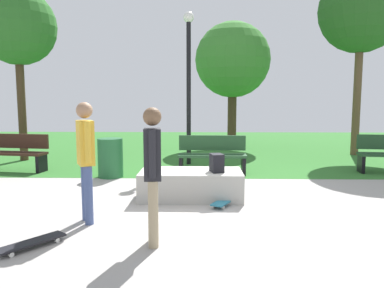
{
  "coord_description": "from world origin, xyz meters",
  "views": [
    {
      "loc": [
        0.0,
        -6.4,
        1.74
      ],
      "look_at": [
        -0.18,
        0.91,
        0.88
      ],
      "focal_mm": 34.54,
      "sensor_mm": 36.0,
      "label": 1
    }
  ],
  "objects_px": {
    "concrete_ledge": "(191,184)",
    "skater_performing_trick": "(153,166)",
    "tree_leaning_ash": "(361,11)",
    "park_bench_far_right": "(212,154)",
    "trash_bin": "(110,158)",
    "backpack_on_ledge": "(217,163)",
    "tree_tall_oak": "(17,28)",
    "skater_watching": "(86,153)",
    "lamp_post": "(189,73)",
    "park_bench_center_lawn": "(16,152)",
    "skateboard_by_ledge": "(32,242)",
    "skateboard_spare": "(226,200)",
    "tree_young_birch": "(233,61)"
  },
  "relations": [
    {
      "from": "backpack_on_ledge",
      "to": "park_bench_far_right",
      "type": "xyz_separation_m",
      "value": [
        -0.01,
        2.3,
        -0.17
      ]
    },
    {
      "from": "tree_young_birch",
      "to": "park_bench_far_right",
      "type": "bearing_deg",
      "value": -99.76
    },
    {
      "from": "park_bench_center_lawn",
      "to": "tree_tall_oak",
      "type": "xyz_separation_m",
      "value": [
        -0.58,
        1.63,
        3.3
      ]
    },
    {
      "from": "tree_leaning_ash",
      "to": "tree_tall_oak",
      "type": "height_order",
      "value": "tree_leaning_ash"
    },
    {
      "from": "skateboard_by_ledge",
      "to": "tree_young_birch",
      "type": "relative_size",
      "value": 0.16
    },
    {
      "from": "tree_young_birch",
      "to": "lamp_post",
      "type": "distance_m",
      "value": 4.15
    },
    {
      "from": "skater_performing_trick",
      "to": "tree_tall_oak",
      "type": "relative_size",
      "value": 0.34
    },
    {
      "from": "park_bench_center_lawn",
      "to": "park_bench_far_right",
      "type": "xyz_separation_m",
      "value": [
        4.87,
        -0.27,
        0.0
      ]
    },
    {
      "from": "park_bench_center_lawn",
      "to": "tree_leaning_ash",
      "type": "relative_size",
      "value": 0.28
    },
    {
      "from": "skater_watching",
      "to": "lamp_post",
      "type": "distance_m",
      "value": 5.3
    },
    {
      "from": "park_bench_far_right",
      "to": "tree_tall_oak",
      "type": "height_order",
      "value": "tree_tall_oak"
    },
    {
      "from": "backpack_on_ledge",
      "to": "skater_performing_trick",
      "type": "xyz_separation_m",
      "value": [
        -0.85,
        -2.06,
        0.31
      ]
    },
    {
      "from": "skateboard_by_ledge",
      "to": "lamp_post",
      "type": "xyz_separation_m",
      "value": [
        1.67,
        5.88,
        2.42
      ]
    },
    {
      "from": "park_bench_center_lawn",
      "to": "tree_leaning_ash",
      "type": "height_order",
      "value": "tree_leaning_ash"
    },
    {
      "from": "tree_young_birch",
      "to": "backpack_on_ledge",
      "type": "bearing_deg",
      "value": -96.72
    },
    {
      "from": "skater_performing_trick",
      "to": "skater_watching",
      "type": "xyz_separation_m",
      "value": [
        -1.05,
        0.8,
        0.04
      ]
    },
    {
      "from": "backpack_on_ledge",
      "to": "skateboard_by_ledge",
      "type": "distance_m",
      "value": 3.24
    },
    {
      "from": "park_bench_center_lawn",
      "to": "backpack_on_ledge",
      "type": "bearing_deg",
      "value": -27.85
    },
    {
      "from": "park_bench_far_right",
      "to": "tree_tall_oak",
      "type": "bearing_deg",
      "value": 160.79
    },
    {
      "from": "park_bench_center_lawn",
      "to": "tree_young_birch",
      "type": "relative_size",
      "value": 0.36
    },
    {
      "from": "park_bench_far_right",
      "to": "trash_bin",
      "type": "height_order",
      "value": "park_bench_far_right"
    },
    {
      "from": "skater_performing_trick",
      "to": "tree_leaning_ash",
      "type": "distance_m",
      "value": 10.06
    },
    {
      "from": "park_bench_center_lawn",
      "to": "park_bench_far_right",
      "type": "relative_size",
      "value": 1.03
    },
    {
      "from": "concrete_ledge",
      "to": "tree_leaning_ash",
      "type": "bearing_deg",
      "value": 46.8
    },
    {
      "from": "park_bench_far_right",
      "to": "park_bench_center_lawn",
      "type": "bearing_deg",
      "value": 176.78
    },
    {
      "from": "skater_performing_trick",
      "to": "skater_watching",
      "type": "height_order",
      "value": "skater_watching"
    },
    {
      "from": "tree_tall_oak",
      "to": "skater_watching",
      "type": "bearing_deg",
      "value": -56.94
    },
    {
      "from": "park_bench_far_right",
      "to": "trash_bin",
      "type": "relative_size",
      "value": 1.81
    },
    {
      "from": "concrete_ledge",
      "to": "skater_performing_trick",
      "type": "distance_m",
      "value": 2.31
    },
    {
      "from": "skateboard_spare",
      "to": "trash_bin",
      "type": "height_order",
      "value": "trash_bin"
    },
    {
      "from": "skater_performing_trick",
      "to": "backpack_on_ledge",
      "type": "bearing_deg",
      "value": 67.59
    },
    {
      "from": "concrete_ledge",
      "to": "tree_young_birch",
      "type": "relative_size",
      "value": 0.39
    },
    {
      "from": "concrete_ledge",
      "to": "lamp_post",
      "type": "bearing_deg",
      "value": 92.56
    },
    {
      "from": "concrete_ledge",
      "to": "skater_performing_trick",
      "type": "relative_size",
      "value": 1.09
    },
    {
      "from": "backpack_on_ledge",
      "to": "lamp_post",
      "type": "relative_size",
      "value": 0.08
    },
    {
      "from": "tree_leaning_ash",
      "to": "tree_young_birch",
      "type": "height_order",
      "value": "tree_leaning_ash"
    },
    {
      "from": "skateboard_spare",
      "to": "skateboard_by_ledge",
      "type": "bearing_deg",
      "value": -141.69
    },
    {
      "from": "skateboard_by_ledge",
      "to": "skateboard_spare",
      "type": "xyz_separation_m",
      "value": [
        2.43,
        1.92,
        0.0
      ]
    },
    {
      "from": "skateboard_spare",
      "to": "tree_young_birch",
      "type": "xyz_separation_m",
      "value": [
        0.73,
        7.77,
        3.14
      ]
    },
    {
      "from": "tree_tall_oak",
      "to": "trash_bin",
      "type": "relative_size",
      "value": 5.51
    },
    {
      "from": "backpack_on_ledge",
      "to": "tree_leaning_ash",
      "type": "relative_size",
      "value": 0.05
    },
    {
      "from": "concrete_ledge",
      "to": "skater_watching",
      "type": "xyz_separation_m",
      "value": [
        -1.45,
        -1.36,
        0.76
      ]
    },
    {
      "from": "skater_performing_trick",
      "to": "skater_watching",
      "type": "distance_m",
      "value": 1.32
    },
    {
      "from": "skateboard_by_ledge",
      "to": "skateboard_spare",
      "type": "bearing_deg",
      "value": 38.31
    },
    {
      "from": "backpack_on_ledge",
      "to": "tree_leaning_ash",
      "type": "distance_m",
      "value": 8.22
    },
    {
      "from": "skateboard_spare",
      "to": "tree_tall_oak",
      "type": "relative_size",
      "value": 0.16
    },
    {
      "from": "skater_performing_trick",
      "to": "tree_tall_oak",
      "type": "height_order",
      "value": "tree_tall_oak"
    },
    {
      "from": "lamp_post",
      "to": "trash_bin",
      "type": "xyz_separation_m",
      "value": [
        -1.73,
        -1.78,
        -2.04
      ]
    },
    {
      "from": "backpack_on_ledge",
      "to": "trash_bin",
      "type": "distance_m",
      "value": 3.01
    },
    {
      "from": "backpack_on_ledge",
      "to": "skateboard_by_ledge",
      "type": "relative_size",
      "value": 0.42
    }
  ]
}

